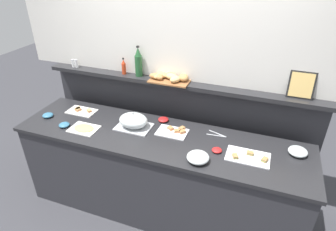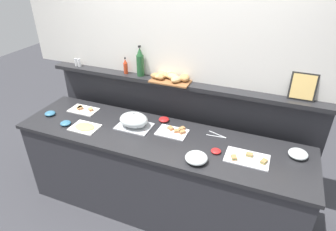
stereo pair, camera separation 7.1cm
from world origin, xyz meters
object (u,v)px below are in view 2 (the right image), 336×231
(cold_cuts_platter, at_px, (85,127))
(pepper_shaker, at_px, (79,63))
(sandwich_platter_rear, at_px, (174,132))
(condiment_bowl_cream, at_px, (164,119))
(sandwich_platter_front, at_px, (83,109))
(salt_shaker, at_px, (76,62))
(glass_bowl_large, at_px, (196,158))
(bread_basket, at_px, (169,77))
(glass_bowl_medium, at_px, (298,154))
(condiment_bowl_teal, at_px, (66,123))
(condiment_bowl_dark, at_px, (50,113))
(serving_cloche, at_px, (134,120))
(condiment_bowl_red, at_px, (216,151))
(hot_sauce_bottle, at_px, (126,67))
(framed_picture, at_px, (303,87))
(sandwich_platter_side, at_px, (247,158))
(wine_bottle_green, at_px, (140,62))
(serving_tongs, at_px, (217,136))

(cold_cuts_platter, bearing_deg, pepper_shaker, 126.37)
(sandwich_platter_rear, height_order, condiment_bowl_cream, condiment_bowl_cream)
(sandwich_platter_front, distance_m, salt_shaker, 0.57)
(glass_bowl_large, distance_m, condiment_bowl_cream, 0.70)
(pepper_shaker, bearing_deg, cold_cuts_platter, -53.63)
(bread_basket, bearing_deg, sandwich_platter_front, -160.85)
(glass_bowl_medium, bearing_deg, bread_basket, 166.44)
(sandwich_platter_rear, height_order, sandwich_platter_front, same)
(bread_basket, bearing_deg, condiment_bowl_teal, -144.31)
(condiment_bowl_dark, bearing_deg, serving_cloche, 7.44)
(sandwich_platter_rear, distance_m, condiment_bowl_cream, 0.23)
(sandwich_platter_front, xyz_separation_m, pepper_shaker, (-0.21, 0.31, 0.40))
(condiment_bowl_red, distance_m, hot_sauce_bottle, 1.32)
(sandwich_platter_front, height_order, glass_bowl_large, glass_bowl_large)
(serving_cloche, bearing_deg, framed_picture, 16.98)
(pepper_shaker, bearing_deg, sandwich_platter_side, -13.98)
(condiment_bowl_dark, bearing_deg, bread_basket, 24.54)
(sandwich_platter_side, bearing_deg, salt_shaker, 166.31)
(cold_cuts_platter, relative_size, framed_picture, 1.12)
(sandwich_platter_rear, xyz_separation_m, salt_shaker, (-1.32, 0.35, 0.40))
(condiment_bowl_dark, bearing_deg, condiment_bowl_teal, -19.23)
(sandwich_platter_rear, xyz_separation_m, condiment_bowl_teal, (-1.05, -0.27, 0.01))
(wine_bottle_green, height_order, hot_sauce_bottle, wine_bottle_green)
(condiment_bowl_dark, bearing_deg, serving_tongs, 8.89)
(pepper_shaker, distance_m, framed_picture, 2.32)
(glass_bowl_medium, height_order, wine_bottle_green, wine_bottle_green)
(sandwich_platter_rear, height_order, sandwich_platter_side, same)
(sandwich_platter_rear, height_order, glass_bowl_medium, glass_bowl_medium)
(sandwich_platter_rear, relative_size, sandwich_platter_side, 0.80)
(cold_cuts_platter, height_order, glass_bowl_medium, glass_bowl_medium)
(glass_bowl_large, height_order, hot_sauce_bottle, hot_sauce_bottle)
(hot_sauce_bottle, relative_size, framed_picture, 0.73)
(serving_cloche, relative_size, condiment_bowl_teal, 3.29)
(glass_bowl_medium, bearing_deg, framed_picture, 99.63)
(sandwich_platter_front, bearing_deg, serving_cloche, -7.97)
(condiment_bowl_cream, relative_size, bread_basket, 0.25)
(serving_cloche, bearing_deg, sandwich_platter_front, 172.03)
(cold_cuts_platter, xyz_separation_m, hot_sauce_bottle, (0.15, 0.60, 0.44))
(sandwich_platter_rear, height_order, pepper_shaker, pepper_shaker)
(condiment_bowl_teal, height_order, pepper_shaker, pepper_shaker)
(sandwich_platter_side, relative_size, salt_shaker, 4.13)
(condiment_bowl_red, relative_size, hot_sauce_bottle, 0.49)
(cold_cuts_platter, xyz_separation_m, wine_bottle_green, (0.32, 0.61, 0.50))
(sandwich_platter_front, relative_size, serving_tongs, 1.63)
(serving_tongs, distance_m, pepper_shaker, 1.74)
(bread_basket, bearing_deg, salt_shaker, -179.95)
(wine_bottle_green, bearing_deg, condiment_bowl_cream, -30.21)
(serving_tongs, relative_size, hot_sauce_bottle, 1.06)
(cold_cuts_platter, height_order, glass_bowl_large, glass_bowl_large)
(sandwich_platter_rear, distance_m, salt_shaker, 1.42)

